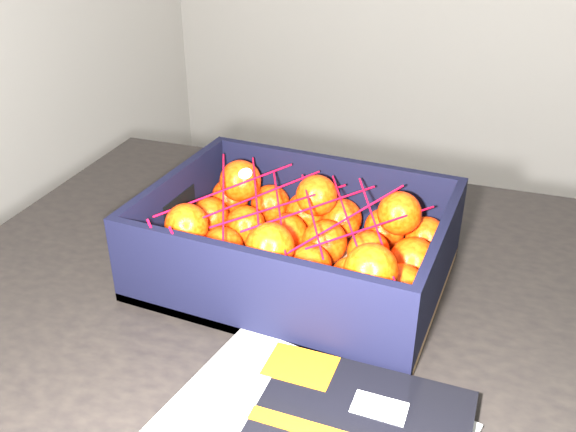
% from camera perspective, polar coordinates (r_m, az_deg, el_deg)
% --- Properties ---
extents(table, '(1.26, 0.89, 0.75)m').
position_cam_1_polar(table, '(0.90, 7.28, -12.79)').
color(table, black).
rests_on(table, ground).
extents(produce_crate, '(0.39, 0.29, 0.12)m').
position_cam_1_polar(produce_crate, '(0.86, 0.79, -3.30)').
color(produce_crate, brown).
rests_on(produce_crate, table).
extents(clementine_heap, '(0.37, 0.27, 0.11)m').
position_cam_1_polar(clementine_heap, '(0.85, 0.98, -2.57)').
color(clementine_heap, '#F23105').
rests_on(clementine_heap, produce_crate).
extents(mesh_net, '(0.32, 0.26, 0.09)m').
position_cam_1_polar(mesh_net, '(0.82, -0.04, 0.49)').
color(mesh_net, red).
rests_on(mesh_net, clementine_heap).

